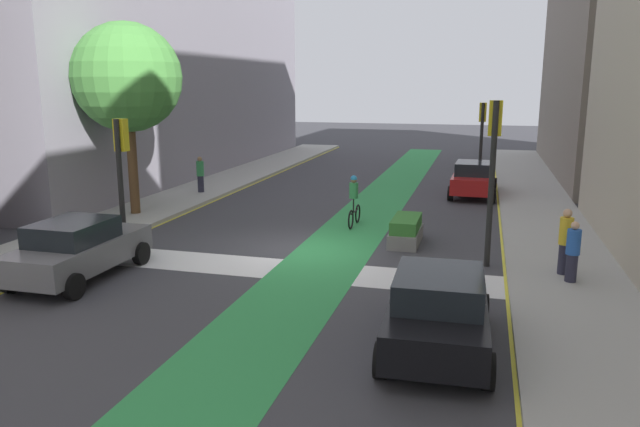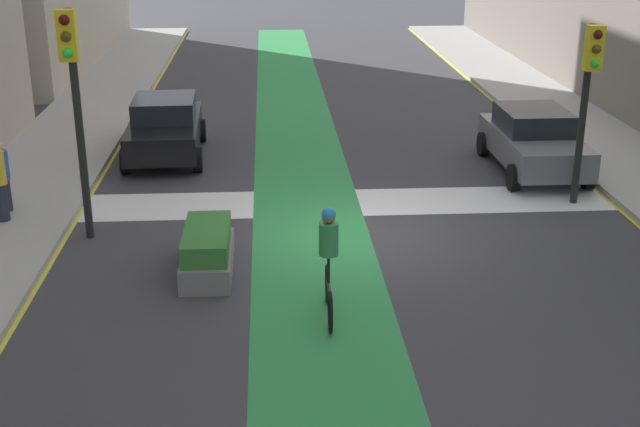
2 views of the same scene
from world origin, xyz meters
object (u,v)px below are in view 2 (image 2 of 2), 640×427
car_black_right_near (165,127)px  cyclist_in_lane (329,260)px  median_planter (207,251)px  car_grey_left_near (534,140)px  traffic_signal_near_left (589,81)px  pedestrian_sidewalk_right_a (2,176)px  traffic_signal_near_right (73,83)px

car_black_right_near → cyclist_in_lane: size_ratio=2.29×
median_planter → car_grey_left_near: bearing=-143.6°
traffic_signal_near_left → pedestrian_sidewalk_right_a: traffic_signal_near_left is taller
pedestrian_sidewalk_right_a → median_planter: 5.57m
car_grey_left_near → cyclist_in_lane: cyclist_in_lane is taller
car_grey_left_near → median_planter: 9.75m
traffic_signal_near_left → car_black_right_near: (9.65, -4.50, -2.02)m
car_grey_left_near → car_black_right_near: same height
traffic_signal_near_right → car_black_right_near: (-0.94, -5.93, -2.39)m
car_black_right_near → cyclist_in_lane: (-3.67, 9.56, 0.17)m
traffic_signal_near_left → cyclist_in_lane: 8.05m
traffic_signal_near_left → car_black_right_near: bearing=-25.0°
traffic_signal_near_left → car_black_right_near: traffic_signal_near_left is taller
car_grey_left_near → cyclist_in_lane: size_ratio=2.27×
traffic_signal_near_right → traffic_signal_near_left: 10.69m
traffic_signal_near_left → cyclist_in_lane: traffic_signal_near_left is taller
car_grey_left_near → median_planter: (7.84, 5.78, -0.40)m
car_grey_left_near → car_black_right_near: size_ratio=0.99×
pedestrian_sidewalk_right_a → car_black_right_near: bearing=-123.3°
car_grey_left_near → cyclist_in_lane: bearing=53.1°
cyclist_in_lane → pedestrian_sidewalk_right_a: bearing=-37.2°
cyclist_in_lane → traffic_signal_near_left: bearing=-139.8°
traffic_signal_near_left → cyclist_in_lane: bearing=40.2°
pedestrian_sidewalk_right_a → median_planter: size_ratio=0.72×
median_planter → traffic_signal_near_left: bearing=-158.4°
traffic_signal_near_left → median_planter: 9.02m
traffic_signal_near_left → median_planter: (8.08, 3.20, -2.42)m
traffic_signal_near_right → median_planter: traffic_signal_near_right is taller
car_grey_left_near → traffic_signal_near_left: bearing=95.2°
traffic_signal_near_right → traffic_signal_near_left: bearing=-172.3°
pedestrian_sidewalk_right_a → cyclist_in_lane: bearing=142.8°
traffic_signal_near_right → cyclist_in_lane: (-4.61, 3.63, -2.23)m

